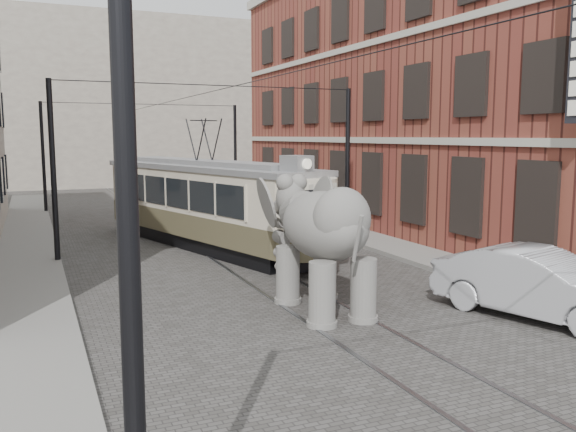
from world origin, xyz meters
name	(u,v)px	position (x,y,z in m)	size (l,w,h in m)	color
ground	(285,289)	(0.00, 0.00, 0.00)	(120.00, 120.00, 0.00)	#464340
tram_rails	(285,289)	(0.00, 0.00, 0.01)	(1.54, 80.00, 0.02)	slate
sidewalk_right	(461,268)	(6.00, 0.00, 0.07)	(2.00, 60.00, 0.15)	slate
sidewalk_left	(28,314)	(-6.50, 0.00, 0.07)	(2.00, 60.00, 0.15)	slate
brick_building	(426,97)	(11.00, 9.00, 6.00)	(8.00, 26.00, 12.00)	maroon
distant_block	(105,103)	(0.00, 40.00, 7.00)	(28.00, 10.00, 14.00)	gray
catenary	(223,171)	(-0.20, 5.00, 3.00)	(11.00, 30.20, 6.00)	black
tram	(205,184)	(-0.27, 7.10, 2.40)	(2.49, 12.08, 4.80)	beige
elephant	(324,245)	(0.03, -2.27, 1.61)	(2.90, 5.26, 3.22)	slate
parked_car	(539,284)	(4.35, -4.72, 0.80)	(1.71, 4.86, 1.60)	#9E9EA2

